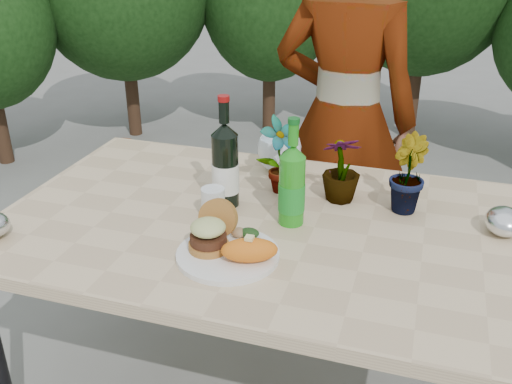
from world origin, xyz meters
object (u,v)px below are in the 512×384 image
(patio_table, at_px, (264,236))
(dinner_plate, at_px, (228,255))
(wine_bottle, at_px, (225,166))
(person, at_px, (344,120))

(patio_table, xyz_separation_m, dinner_plate, (-0.03, -0.23, 0.06))
(wine_bottle, distance_m, person, 0.79)
(wine_bottle, bearing_deg, person, 54.27)
(dinner_plate, height_order, person, person)
(patio_table, xyz_separation_m, wine_bottle, (-0.15, 0.06, 0.19))
(dinner_plate, distance_m, wine_bottle, 0.34)
(patio_table, height_order, person, person)
(dinner_plate, height_order, wine_bottle, wine_bottle)
(patio_table, relative_size, wine_bottle, 4.48)
(person, bearing_deg, dinner_plate, 84.34)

